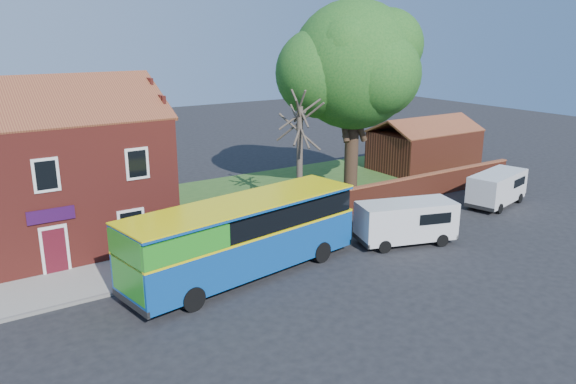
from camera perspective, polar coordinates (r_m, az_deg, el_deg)
ground at (r=23.38m, az=-1.07°, el=-10.75°), size 120.00×120.00×0.00m
pavement at (r=25.99m, az=-21.56°, el=-8.94°), size 18.00×3.50×0.12m
kerb at (r=24.42m, az=-20.67°, el=-10.45°), size 18.00×0.15×0.14m
grass_strip at (r=40.41m, az=4.70°, el=0.84°), size 26.00×12.00×0.04m
shop_building at (r=30.32m, az=-24.58°, el=0.95°), size 12.30×8.13×10.50m
boundary_wall at (r=35.84m, az=10.61°, el=-0.03°), size 22.00×0.38×1.60m
outbuilding at (r=46.01m, az=13.66°, el=4.33°), size 8.20×5.06×4.17m
bus at (r=24.63m, az=-5.18°, el=-4.47°), size 11.55×4.60×3.42m
van_near at (r=29.34m, az=11.91°, el=-2.85°), size 5.35×3.38×2.19m
van_far at (r=37.44m, az=20.48°, el=0.46°), size 5.06×2.95×2.09m
large_tree at (r=37.02m, az=6.61°, el=12.30°), size 10.30×8.15×12.56m
bare_tree at (r=33.13m, az=1.19°, el=3.87°), size 2.62×3.12×6.98m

